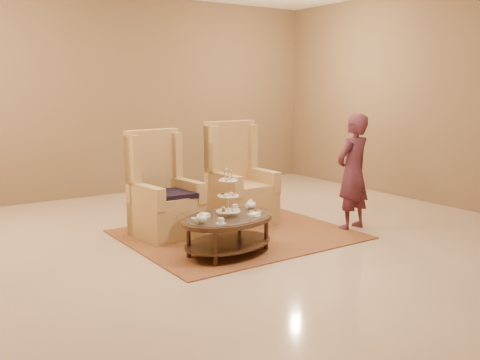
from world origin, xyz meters
TOP-DOWN VIEW (x-y plane):
  - ground at (0.00, 0.00)m, footprint 8.00×8.00m
  - ceiling at (0.00, 0.00)m, footprint 8.00×8.00m
  - wall_back at (0.00, 4.00)m, footprint 8.00×0.04m
  - wall_right at (4.00, 0.00)m, footprint 0.04×8.00m
  - rug at (0.24, 0.50)m, footprint 2.83×2.37m
  - tea_table at (-0.30, -0.12)m, footprint 1.36×1.08m
  - armchair_left at (-0.57, 1.04)m, footprint 0.82×0.84m
  - armchair_right at (0.63, 1.09)m, footprint 0.78×0.81m
  - person at (1.70, -0.08)m, footprint 0.62×0.46m

SIDE VIEW (x-z plane):
  - ground at x=0.00m, z-range 0.00..0.00m
  - ceiling at x=0.00m, z-range -0.01..0.01m
  - rug at x=0.24m, z-range 0.00..0.01m
  - tea_table at x=-0.30m, z-range -0.14..0.87m
  - armchair_left at x=-0.57m, z-range -0.22..1.14m
  - armchair_right at x=0.63m, z-range -0.23..1.19m
  - person at x=1.70m, z-range 0.00..1.56m
  - wall_back at x=0.00m, z-range 0.00..3.50m
  - wall_right at x=4.00m, z-range 0.00..3.50m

